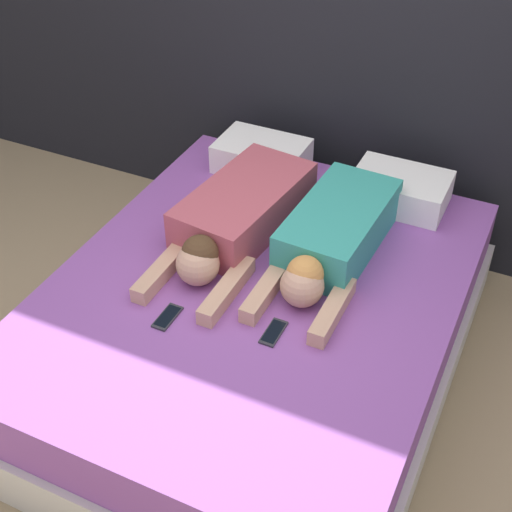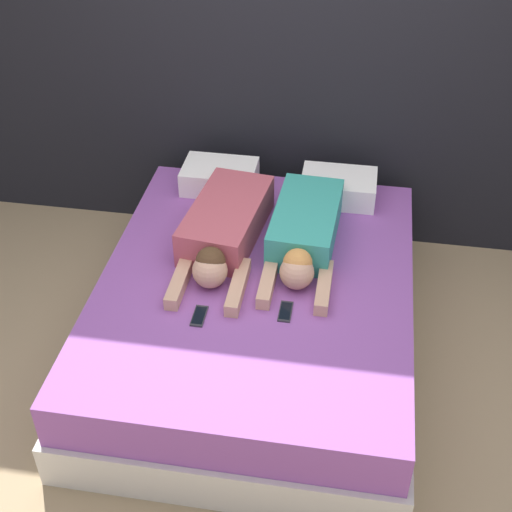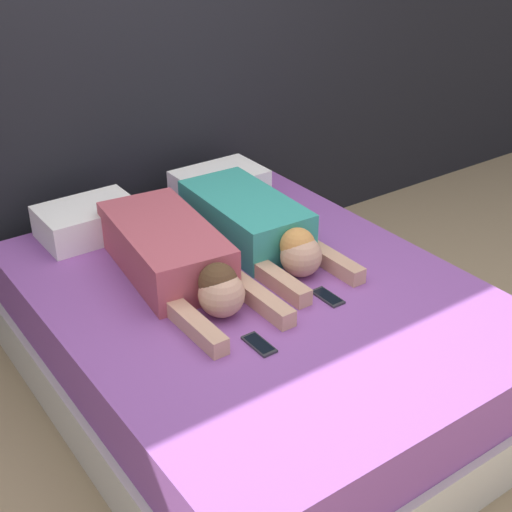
{
  "view_description": "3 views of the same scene",
  "coord_description": "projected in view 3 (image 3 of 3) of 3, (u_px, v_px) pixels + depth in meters",
  "views": [
    {
      "loc": [
        0.98,
        -2.07,
        2.49
      ],
      "look_at": [
        0.0,
        0.0,
        0.67
      ],
      "focal_mm": 50.0,
      "sensor_mm": 36.0,
      "label": 1
    },
    {
      "loc": [
        0.47,
        -2.88,
        2.94
      ],
      "look_at": [
        0.0,
        0.0,
        0.67
      ],
      "focal_mm": 50.0,
      "sensor_mm": 36.0,
      "label": 2
    },
    {
      "loc": [
        -1.48,
        -2.08,
        2.09
      ],
      "look_at": [
        0.0,
        0.0,
        0.67
      ],
      "focal_mm": 50.0,
      "sensor_mm": 36.0,
      "label": 3
    }
  ],
  "objects": [
    {
      "name": "ground_plane",
      "position": [
        256.0,
        384.0,
        3.25
      ],
      "size": [
        12.0,
        12.0,
        0.0
      ],
      "primitive_type": "plane",
      "color": "#9E8460"
    },
    {
      "name": "wall_back",
      "position": [
        112.0,
        45.0,
        3.49
      ],
      "size": [
        12.0,
        0.06,
        2.6
      ],
      "color": "black",
      "rests_on": "ground_plane"
    },
    {
      "name": "bed",
      "position": [
        256.0,
        338.0,
        3.13
      ],
      "size": [
        1.71,
        2.14,
        0.52
      ],
      "color": "beige",
      "rests_on": "ground_plane"
    },
    {
      "name": "pillow_head_left",
      "position": [
        88.0,
        221.0,
        3.38
      ],
      "size": [
        0.45,
        0.31,
        0.15
      ],
      "color": "white",
      "rests_on": "bed"
    },
    {
      "name": "pillow_head_right",
      "position": [
        220.0,
        185.0,
        3.76
      ],
      "size": [
        0.45,
        0.31,
        0.15
      ],
      "color": "white",
      "rests_on": "bed"
    },
    {
      "name": "person_left",
      "position": [
        176.0,
        256.0,
        3.02
      ],
      "size": [
        0.45,
        1.07,
        0.21
      ],
      "color": "#B24C59",
      "rests_on": "bed"
    },
    {
      "name": "person_right",
      "position": [
        256.0,
        226.0,
        3.28
      ],
      "size": [
        0.37,
        0.99,
        0.21
      ],
      "color": "teal",
      "rests_on": "bed"
    },
    {
      "name": "cell_phone_left",
      "position": [
        259.0,
        344.0,
        2.63
      ],
      "size": [
        0.06,
        0.15,
        0.01
      ],
      "color": "#2D2D33",
      "rests_on": "bed"
    },
    {
      "name": "cell_phone_right",
      "position": [
        328.0,
        297.0,
        2.92
      ],
      "size": [
        0.06,
        0.15,
        0.01
      ],
      "color": "#2D2D33",
      "rests_on": "bed"
    }
  ]
}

